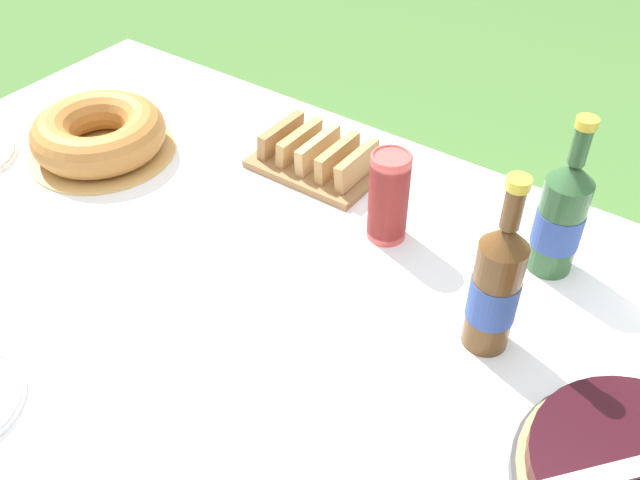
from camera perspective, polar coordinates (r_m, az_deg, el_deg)
name	(u,v)px	position (r m, az deg, el deg)	size (l,w,h in m)	color
garden_table	(270,330)	(1.23, -4.00, -7.22)	(1.89, 1.13, 0.76)	brown
tablecloth	(269,310)	(1.20, -4.11, -5.62)	(1.90, 1.14, 0.10)	white
berry_tart	(639,479)	(1.04, 24.14, -17.08)	(0.32, 0.32, 0.06)	#38383D
bundt_cake	(99,134)	(1.58, -17.27, 8.08)	(0.31, 0.31, 0.09)	tan
cup_stack	(389,197)	(1.27, 5.51, 3.44)	(0.07, 0.07, 0.18)	#E04C47
cider_bottle_green	(561,217)	(1.25, 18.69, 1.75)	(0.08, 0.08, 0.30)	#2D562D
cider_bottle_amber	(495,287)	(1.08, 13.86, -3.66)	(0.07, 0.07, 0.31)	brown
bread_board	(318,157)	(1.47, -0.15, 6.64)	(0.26, 0.18, 0.07)	olive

